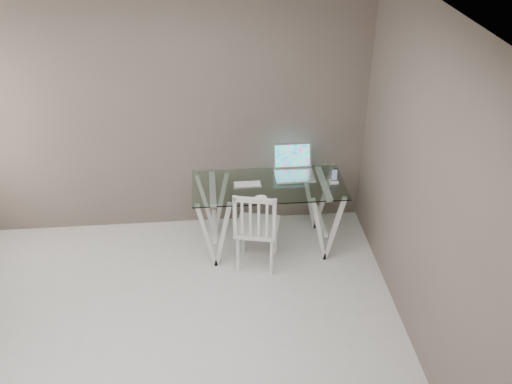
{
  "coord_description": "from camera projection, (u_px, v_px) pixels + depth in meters",
  "views": [
    {
      "loc": [
        0.38,
        -3.05,
        3.63
      ],
      "look_at": [
        0.78,
        1.42,
        0.85
      ],
      "focal_mm": 40.0,
      "sensor_mm": 36.0,
      "label": 1
    }
  ],
  "objects": [
    {
      "name": "chair",
      "position": [
        256.0,
        227.0,
        5.43
      ],
      "size": [
        0.49,
        0.49,
        0.89
      ],
      "rotation": [
        0.0,
        0.0,
        -0.24
      ],
      "color": "silver",
      "rests_on": "ground"
    },
    {
      "name": "laptop",
      "position": [
        293.0,
        167.0,
        5.76
      ],
      "size": [
        0.4,
        0.37,
        0.27
      ],
      "color": "silver",
      "rests_on": "desk"
    },
    {
      "name": "room",
      "position": [
        142.0,
        198.0,
        3.57
      ],
      "size": [
        4.5,
        4.52,
        2.71
      ],
      "color": "beige",
      "rests_on": "ground"
    },
    {
      "name": "desk",
      "position": [
        268.0,
        215.0,
        5.79
      ],
      "size": [
        1.5,
        0.7,
        0.75
      ],
      "color": "silver",
      "rests_on": "ground"
    },
    {
      "name": "phone_dock",
      "position": [
        334.0,
        179.0,
        5.61
      ],
      "size": [
        0.08,
        0.08,
        0.15
      ],
      "color": "white",
      "rests_on": "desk"
    },
    {
      "name": "mouse",
      "position": [
        261.0,
        197.0,
        5.36
      ],
      "size": [
        0.12,
        0.07,
        0.04
      ],
      "primitive_type": "ellipsoid",
      "color": "white",
      "rests_on": "desk"
    },
    {
      "name": "keyboard",
      "position": [
        247.0,
        184.0,
        5.59
      ],
      "size": [
        0.28,
        0.12,
        0.01
      ],
      "primitive_type": "cube",
      "color": "silver",
      "rests_on": "desk"
    }
  ]
}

